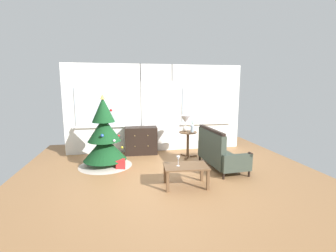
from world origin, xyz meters
TOP-DOWN VIEW (x-y plane):
  - ground_plane at (0.00, 0.00)m, footprint 6.76×6.76m
  - back_wall_with_door at (0.00, 2.08)m, footprint 5.20×0.14m
  - christmas_tree at (-1.44, 0.93)m, footprint 1.29×1.29m
  - dresser_cabinet at (-0.49, 1.79)m, footprint 0.92×0.47m
  - settee_sofa at (1.20, 0.25)m, footprint 0.79×1.50m
  - side_table at (0.73, 1.23)m, footprint 0.50×0.48m
  - table_lamp at (0.67, 1.27)m, footprint 0.28×0.28m
  - flower_vase at (0.83, 1.17)m, footprint 0.11×0.10m
  - coffee_table at (0.17, -0.62)m, footprint 0.87×0.58m
  - wine_glass at (0.02, -0.62)m, footprint 0.08×0.08m
  - gift_box at (-1.08, 0.64)m, footprint 0.22×0.20m

SIDE VIEW (x-z plane):
  - ground_plane at x=0.00m, z-range 0.00..0.00m
  - gift_box at x=-1.08m, z-range 0.00..0.22m
  - coffee_table at x=0.17m, z-range 0.15..0.57m
  - settee_sofa at x=1.20m, z-range -0.10..0.86m
  - dresser_cabinet at x=-0.49m, z-range 0.00..0.78m
  - side_table at x=0.73m, z-range 0.15..0.85m
  - wine_glass at x=0.02m, z-range 0.46..0.66m
  - christmas_tree at x=-1.44m, z-range -0.23..1.51m
  - flower_vase at x=0.83m, z-range 0.65..1.00m
  - table_lamp at x=0.67m, z-range 0.77..1.21m
  - back_wall_with_door at x=0.00m, z-range 0.00..2.55m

